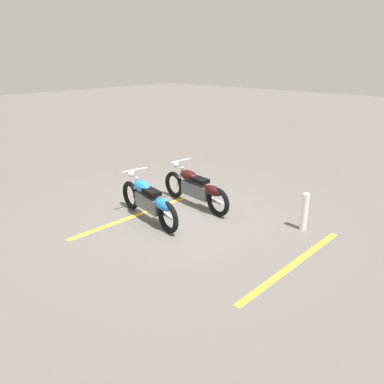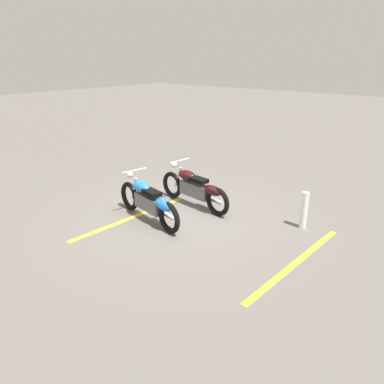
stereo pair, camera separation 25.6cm
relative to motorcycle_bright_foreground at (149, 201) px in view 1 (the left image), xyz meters
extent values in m
plane|color=#66605B|center=(0.22, 0.64, -0.46)|extent=(60.00, 60.00, 0.00)
torus|color=black|center=(-0.82, 0.16, -0.13)|extent=(0.68, 0.24, 0.67)
torus|color=black|center=(0.71, -0.14, -0.13)|extent=(0.68, 0.24, 0.67)
cube|color=#59595E|center=(-0.01, 0.00, -0.04)|extent=(0.87, 0.38, 0.32)
ellipsoid|color=blue|center=(-0.27, 0.05, 0.26)|extent=(0.56, 0.37, 0.24)
ellipsoid|color=blue|center=(0.55, -0.11, 0.10)|extent=(0.60, 0.34, 0.22)
cube|color=black|center=(0.12, -0.03, 0.24)|extent=(0.48, 0.32, 0.09)
cylinder|color=silver|center=(-0.60, 0.11, 0.13)|extent=(0.27, 0.11, 0.56)
cylinder|color=silver|center=(-0.55, 0.10, 0.56)|extent=(0.15, 0.62, 0.04)
sphere|color=silver|center=(-0.74, 0.14, 0.42)|extent=(0.15, 0.15, 0.15)
cylinder|color=silver|center=(0.41, 0.06, -0.20)|extent=(0.70, 0.22, 0.09)
torus|color=black|center=(-0.59, 1.37, -0.13)|extent=(0.68, 0.19, 0.67)
torus|color=black|center=(0.96, 1.18, -0.13)|extent=(0.68, 0.19, 0.67)
cube|color=#59595E|center=(0.23, 1.27, -0.04)|extent=(0.86, 0.32, 0.32)
ellipsoid|color=black|center=(-0.03, 1.30, 0.26)|extent=(0.55, 0.34, 0.24)
ellipsoid|color=black|center=(0.80, 1.20, 0.10)|extent=(0.59, 0.31, 0.22)
cube|color=black|center=(0.36, 1.25, 0.24)|extent=(0.47, 0.29, 0.09)
cylinder|color=silver|center=(-0.36, 1.34, 0.13)|extent=(0.27, 0.09, 0.56)
cylinder|color=silver|center=(-0.31, 1.34, 0.56)|extent=(0.11, 0.62, 0.04)
sphere|color=silver|center=(-0.51, 1.36, 0.42)|extent=(0.15, 0.15, 0.15)
cylinder|color=silver|center=(0.65, 1.36, -0.20)|extent=(0.71, 0.18, 0.09)
cylinder|color=white|center=(2.71, 1.81, -0.07)|extent=(0.14, 0.14, 0.79)
cube|color=yellow|center=(-0.44, -0.11, -0.46)|extent=(0.28, 3.20, 0.01)
cube|color=yellow|center=(3.22, 0.43, -0.46)|extent=(0.28, 3.20, 0.01)
camera|label=1|loc=(5.55, -4.88, 2.94)|focal=34.34mm
camera|label=2|loc=(5.36, -5.04, 2.94)|focal=34.34mm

